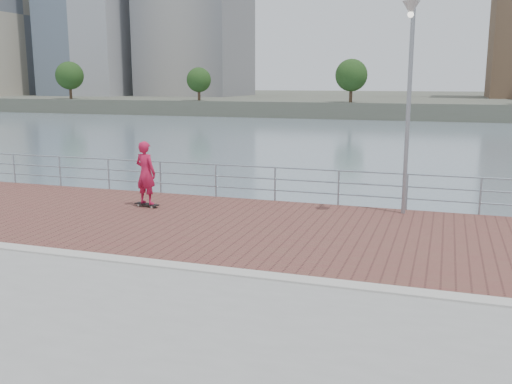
% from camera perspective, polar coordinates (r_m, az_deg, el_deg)
% --- Properties ---
extents(water, '(400.00, 400.00, 0.00)m').
position_cam_1_polar(water, '(12.49, -3.04, -16.77)').
color(water, slate).
rests_on(water, ground).
extents(brick_lane, '(40.00, 6.80, 0.02)m').
position_cam_1_polar(brick_lane, '(14.94, 1.95, -3.73)').
color(brick_lane, brown).
rests_on(brick_lane, seawall).
extents(curb, '(40.00, 0.40, 0.06)m').
position_cam_1_polar(curb, '(11.68, -3.15, -7.94)').
color(curb, '#B7B5AD').
rests_on(curb, seawall).
extents(far_shore, '(320.00, 95.00, 2.50)m').
position_cam_1_polar(far_shore, '(132.89, 16.93, 8.70)').
color(far_shore, '#4C5142').
rests_on(far_shore, ground).
extents(guardrail, '(39.06, 0.06, 1.13)m').
position_cam_1_polar(guardrail, '(18.01, 5.06, 1.02)').
color(guardrail, '#8C9EA8').
rests_on(guardrail, brick_lane).
extents(street_lamp, '(0.45, 1.30, 6.15)m').
position_cam_1_polar(street_lamp, '(16.34, 15.13, 12.60)').
color(street_lamp, gray).
rests_on(street_lamp, brick_lane).
extents(skateboard, '(0.86, 0.39, 0.10)m').
position_cam_1_polar(skateboard, '(17.80, -10.86, -1.22)').
color(skateboard, black).
rests_on(skateboard, brick_lane).
extents(skateboarder, '(0.79, 0.60, 1.93)m').
position_cam_1_polar(skateboarder, '(17.62, -10.98, 1.89)').
color(skateboarder, '#BC1941').
rests_on(skateboarder, skateboard).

